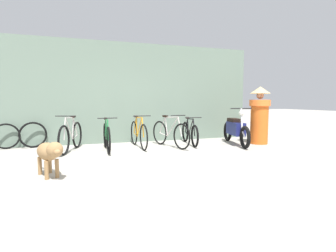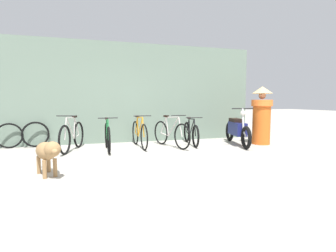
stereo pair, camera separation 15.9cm
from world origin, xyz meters
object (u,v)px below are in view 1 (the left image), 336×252
Objects in this scene: person_in_robes at (260,114)px; spare_tire_left at (33,135)px; bicycle_3 at (170,134)px; motorcycle at (236,130)px; bicycle_2 at (139,134)px; stray_dog at (49,152)px; bicycle_1 at (107,137)px; spare_tire_right at (6,136)px; bicycle_0 at (71,136)px; bicycle_4 at (190,133)px.

person_in_robes is 6.28m from spare_tire_left.
motorcycle is at bearing 66.86° from bicycle_3.
motorcycle reaches higher than bicycle_3.
bicycle_2 is at bearing -85.66° from motorcycle.
stray_dog is 0.62× the size of person_in_robes.
person_in_robes is (4.31, -0.27, 0.51)m from bicycle_1.
stray_dog is (-1.94, -2.29, 0.05)m from bicycle_2.
stray_dog is 3.38m from spare_tire_right.
bicycle_3 is (2.51, -0.17, -0.01)m from bicycle_0.
bicycle_4 is (2.33, 0.22, -0.02)m from bicycle_1.
stray_dog is at bearing -70.20° from bicycle_3.
spare_tire_left is (-2.67, 0.80, -0.02)m from bicycle_2.
bicycle_0 reaches higher than bicycle_1.
person_in_robes is (3.46, -0.48, 0.50)m from bicycle_2.
bicycle_2 is 1.04× the size of bicycle_4.
spare_tire_left is at bearing -0.32° from spare_tire_right.
bicycle_4 is at bearing 107.14° from bicycle_0.
motorcycle is at bearing 79.24° from bicycle_4.
person_in_robes is (1.98, -0.49, 0.53)m from bicycle_4.
spare_tire_right is at bearing -112.52° from bicycle_1.
bicycle_4 is (0.66, 0.21, -0.04)m from bicycle_3.
spare_tire_left is at bearing -113.90° from bicycle_0.
motorcycle is 2.85× the size of spare_tire_left.
bicycle_1 is at bearing 93.90° from bicycle_0.
person_in_robes is 6.90m from spare_tire_right.
bicycle_0 is 1.28m from spare_tire_left.
bicycle_4 reaches higher than spare_tire_right.
person_in_robes is at bearing 79.09° from bicycle_2.
motorcycle is 0.85m from person_in_robes.
bicycle_3 is 1.01× the size of bicycle_4.
bicycle_1 is 2.35× the size of spare_tire_left.
bicycle_2 is 2.43× the size of spare_tire_left.
bicycle_3 is (0.82, -0.20, -0.00)m from bicycle_2.
bicycle_3 is 2.34× the size of spare_tire_left.
motorcycle is 6.14m from spare_tire_right.
stray_dog is (-3.42, -2.29, 0.08)m from bicycle_4.
bicycle_0 is at bearing -15.49° from person_in_robes.
bicycle_2 is 1.48m from bicycle_4.
bicycle_2 is 0.84m from bicycle_3.
bicycle_1 is at bearing 129.75° from stray_dog.
motorcycle is at bearing -12.54° from spare_tire_left.
motorcycle is 5.04m from stray_dog.
spare_tire_right is at bearing 179.68° from spare_tire_left.
person_in_robes reaches higher than bicycle_0.
bicycle_3 reaches higher than spare_tire_left.
stray_dog is 3.17m from spare_tire_left.
bicycle_1 reaches higher than spare_tire_right.
bicycle_4 is 4.12m from stray_dog.
motorcycle is (4.42, -0.37, 0.06)m from bicycle_0.
bicycle_3 is 4.24m from spare_tire_right.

